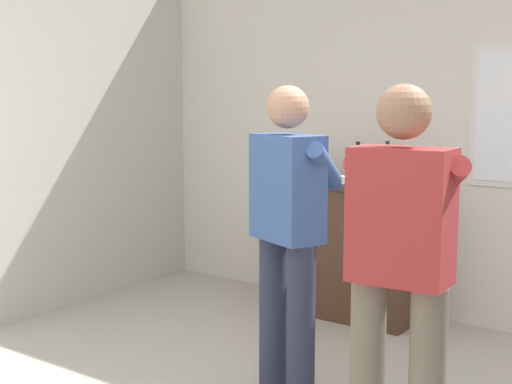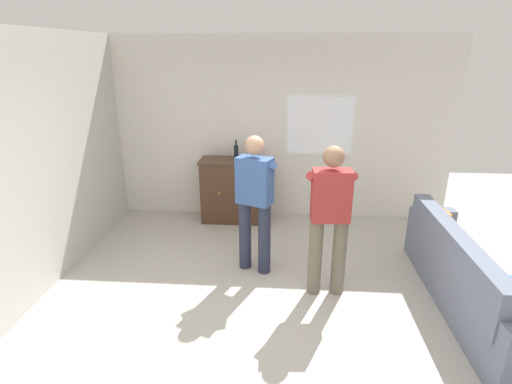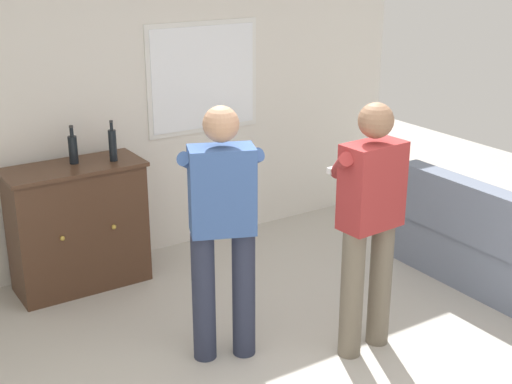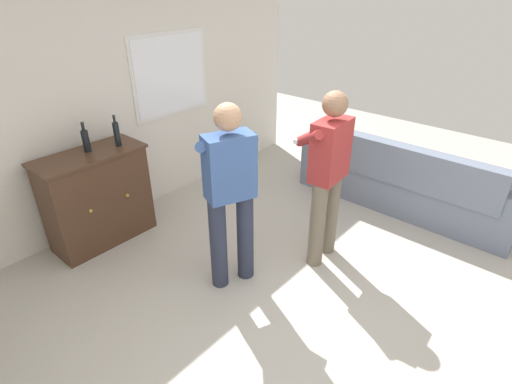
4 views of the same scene
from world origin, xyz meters
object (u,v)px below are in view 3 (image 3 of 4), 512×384
bottle_liquor_amber (73,149)px  sideboard_cabinet (78,226)px  person_standing_right (369,218)px  bottle_wine_green (113,144)px  person_standing_left (222,223)px

bottle_liquor_amber → sideboard_cabinet: bearing=-121.7°
person_standing_right → bottle_wine_green: bearing=117.0°
person_standing_left → bottle_wine_green: bearing=95.0°
bottle_wine_green → person_standing_left: size_ratio=0.19×
person_standing_left → bottle_liquor_amber: bearing=104.8°
bottle_liquor_amber → person_standing_left: person_standing_left is taller
bottle_liquor_amber → person_standing_right: bearing=-58.0°
bottle_wine_green → person_standing_right: (0.95, -1.86, -0.18)m
sideboard_cabinet → person_standing_right: bearing=-56.7°
bottle_wine_green → person_standing_left: (0.13, -1.43, -0.18)m
bottle_wine_green → person_standing_left: bearing=-85.0°
bottle_wine_green → bottle_liquor_amber: bearing=160.6°
bottle_wine_green → person_standing_right: 2.10m
sideboard_cabinet → person_standing_left: bearing=-73.7°
sideboard_cabinet → bottle_wine_green: size_ratio=3.30×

